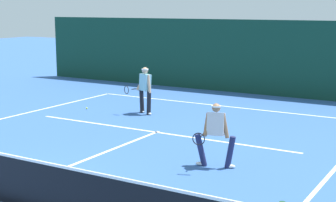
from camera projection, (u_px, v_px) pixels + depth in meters
court_line_baseline_far at (223, 106)px, 19.53m from camera, size 10.93×0.10×0.01m
court_line_service at (156, 132)px, 15.48m from camera, size 8.91×0.10×0.01m
court_line_centre at (91, 157)px, 12.88m from camera, size 0.10×6.40×0.01m
player_near at (215, 133)px, 11.99m from camera, size 0.98×0.89×1.53m
player_far at (145, 88)px, 17.98m from camera, size 0.99×0.81×1.65m
tennis_ball at (87, 108)px, 18.96m from camera, size 0.07×0.07×0.07m
back_fence_windscreen at (255, 57)px, 21.97m from camera, size 22.62×0.12×3.18m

